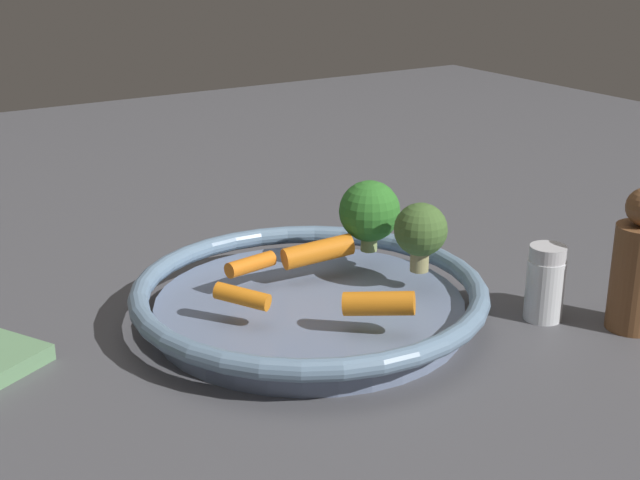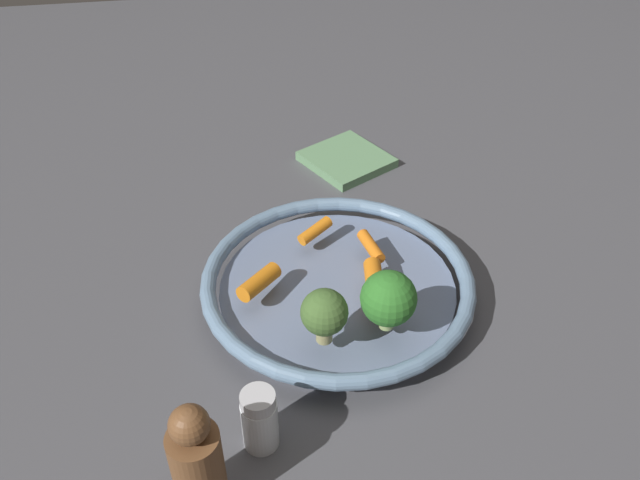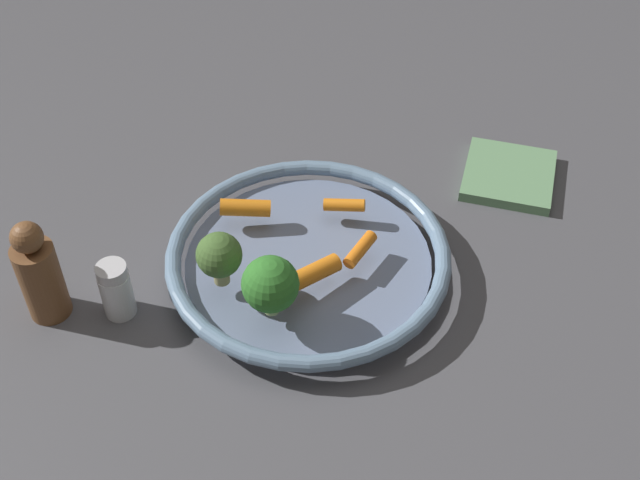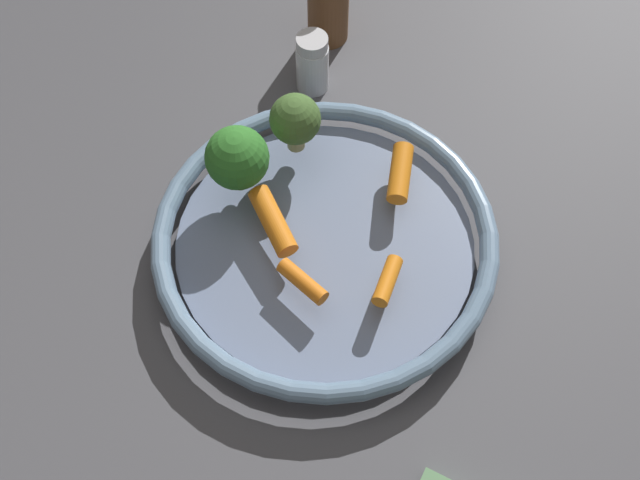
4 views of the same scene
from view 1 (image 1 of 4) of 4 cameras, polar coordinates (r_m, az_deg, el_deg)
The scene contains 10 objects.
ground_plane at distance 0.82m, azimuth -0.68°, elevation -5.23°, with size 2.24×2.24×0.00m, color #4C4C51.
serving_bowl at distance 0.81m, azimuth -0.68°, elevation -3.85°, with size 0.32×0.32×0.04m.
baby_carrot_right at distance 0.75m, azimuth -5.02°, elevation -3.63°, with size 0.01×0.01×0.05m, color orange.
baby_carrot_center at distance 0.82m, azimuth -4.47°, elevation -1.57°, with size 0.01×0.01×0.05m, color orange.
baby_carrot_near_rim at distance 0.73m, azimuth 3.80°, elevation -4.09°, with size 0.02×0.02×0.06m, color orange.
baby_carrot_back at distance 0.84m, azimuth -0.14°, elevation -0.75°, with size 0.02×0.02×0.07m, color orange.
broccoli_floret_large at distance 0.86m, azimuth 3.20°, elevation 1.83°, with size 0.06×0.06×0.07m.
broccoli_floret_edge at distance 0.82m, azimuth 6.48°, elevation 0.58°, with size 0.05×0.05×0.07m.
salt_shaker at distance 0.84m, azimuth 14.25°, elevation -2.72°, with size 0.04×0.04×0.07m.
pepper_mill at distance 0.83m, azimuth 19.74°, elevation -1.60°, with size 0.05×0.05×0.13m.
Camera 1 is at (-0.63, 0.39, 0.35)m, focal length 49.85 mm.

